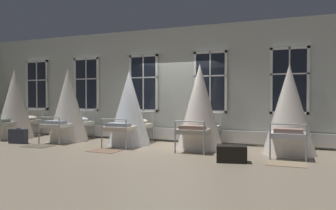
{
  "coord_description": "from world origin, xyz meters",
  "views": [
    {
      "loc": [
        3.54,
        -8.47,
        1.4
      ],
      "look_at": [
        0.16,
        0.0,
        1.18
      ],
      "focal_mm": 34.65,
      "sensor_mm": 36.0,
      "label": 1
    }
  ],
  "objects_px": {
    "cot_second": "(68,106)",
    "travel_trunk": "(231,154)",
    "cot_third": "(129,109)",
    "cot_fourth": "(200,108)",
    "cot_first": "(15,104)",
    "suitcase_dark": "(18,136)",
    "cot_fifth": "(289,110)"
  },
  "relations": [
    {
      "from": "cot_second",
      "to": "travel_trunk",
      "type": "height_order",
      "value": "cot_second"
    },
    {
      "from": "cot_second",
      "to": "cot_third",
      "type": "distance_m",
      "value": 2.24
    },
    {
      "from": "cot_third",
      "to": "cot_fourth",
      "type": "bearing_deg",
      "value": -90.46
    },
    {
      "from": "cot_first",
      "to": "travel_trunk",
      "type": "bearing_deg",
      "value": -99.61
    },
    {
      "from": "cot_first",
      "to": "suitcase_dark",
      "type": "bearing_deg",
      "value": -129.11
    },
    {
      "from": "cot_second",
      "to": "cot_third",
      "type": "xyz_separation_m",
      "value": [
        2.24,
        -0.04,
        -0.07
      ]
    },
    {
      "from": "cot_fifth",
      "to": "suitcase_dark",
      "type": "bearing_deg",
      "value": 97.95
    },
    {
      "from": "cot_fifth",
      "to": "cot_second",
      "type": "bearing_deg",
      "value": 90.01
    },
    {
      "from": "cot_fifth",
      "to": "travel_trunk",
      "type": "distance_m",
      "value": 2.06
    },
    {
      "from": "cot_first",
      "to": "cot_fourth",
      "type": "xyz_separation_m",
      "value": [
        6.62,
        0.03,
        -0.03
      ]
    },
    {
      "from": "cot_first",
      "to": "suitcase_dark",
      "type": "distance_m",
      "value": 1.85
    },
    {
      "from": "cot_fifth",
      "to": "cot_first",
      "type": "bearing_deg",
      "value": 90.32
    },
    {
      "from": "cot_second",
      "to": "cot_fifth",
      "type": "bearing_deg",
      "value": -91.23
    },
    {
      "from": "cot_second",
      "to": "travel_trunk",
      "type": "xyz_separation_m",
      "value": [
        5.54,
        -1.47,
        -0.96
      ]
    },
    {
      "from": "cot_second",
      "to": "suitcase_dark",
      "type": "bearing_deg",
      "value": 135.57
    },
    {
      "from": "cot_first",
      "to": "cot_third",
      "type": "height_order",
      "value": "cot_first"
    },
    {
      "from": "cot_first",
      "to": "cot_second",
      "type": "height_order",
      "value": "cot_first"
    },
    {
      "from": "cot_fifth",
      "to": "travel_trunk",
      "type": "bearing_deg",
      "value": 142.4
    },
    {
      "from": "suitcase_dark",
      "to": "travel_trunk",
      "type": "bearing_deg",
      "value": -10.24
    },
    {
      "from": "cot_first",
      "to": "cot_second",
      "type": "relative_size",
      "value": 1.02
    },
    {
      "from": "cot_second",
      "to": "cot_fourth",
      "type": "xyz_separation_m",
      "value": [
        4.39,
        -0.02,
        -0.01
      ]
    },
    {
      "from": "suitcase_dark",
      "to": "travel_trunk",
      "type": "distance_m",
      "value": 6.55
    },
    {
      "from": "cot_fifth",
      "to": "suitcase_dark",
      "type": "xyz_separation_m",
      "value": [
        -7.68,
        -1.07,
        -0.86
      ]
    },
    {
      "from": "cot_fifth",
      "to": "suitcase_dark",
      "type": "distance_m",
      "value": 7.8
    },
    {
      "from": "cot_first",
      "to": "travel_trunk",
      "type": "relative_size",
      "value": 3.71
    },
    {
      "from": "cot_third",
      "to": "travel_trunk",
      "type": "height_order",
      "value": "cot_third"
    },
    {
      "from": "cot_fourth",
      "to": "suitcase_dark",
      "type": "xyz_separation_m",
      "value": [
        -5.4,
        -1.06,
        -0.9
      ]
    },
    {
      "from": "cot_second",
      "to": "cot_fourth",
      "type": "bearing_deg",
      "value": -91.4
    },
    {
      "from": "cot_fourth",
      "to": "travel_trunk",
      "type": "bearing_deg",
      "value": -142.0
    },
    {
      "from": "cot_first",
      "to": "travel_trunk",
      "type": "distance_m",
      "value": 7.96
    },
    {
      "from": "cot_second",
      "to": "cot_third",
      "type": "relative_size",
      "value": 1.06
    },
    {
      "from": "suitcase_dark",
      "to": "travel_trunk",
      "type": "xyz_separation_m",
      "value": [
        6.54,
        -0.4,
        -0.04
      ]
    }
  ]
}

